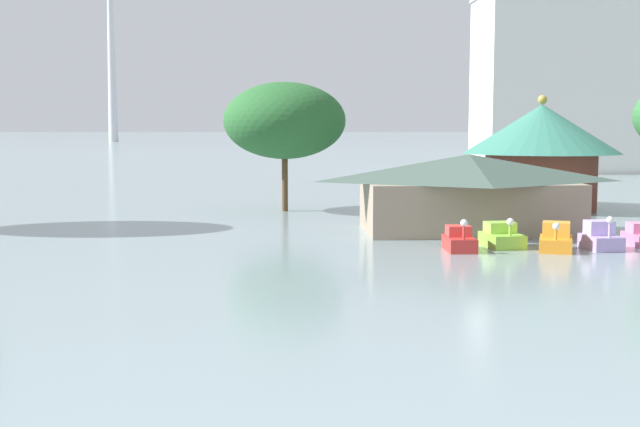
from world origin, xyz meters
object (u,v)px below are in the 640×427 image
(pedal_boat_orange, at_px, (556,239))
(pedal_boat_lime, at_px, (502,237))
(boathouse, at_px, (468,191))
(background_building_block, at_px, (559,82))
(pedal_boat_lavender, at_px, (601,238))
(pedal_boat_red, at_px, (459,240))
(shoreline_tree_mid, at_px, (285,121))
(green_roof_pavilion, at_px, (541,148))

(pedal_boat_orange, bearing_deg, pedal_boat_lime, -99.63)
(pedal_boat_orange, height_order, boathouse, boathouse)
(background_building_block, bearing_deg, pedal_boat_lime, -111.22)
(pedal_boat_orange, height_order, background_building_block, background_building_block)
(pedal_boat_lavender, distance_m, boathouse, 9.10)
(pedal_boat_lime, distance_m, pedal_boat_orange, 2.73)
(pedal_boat_lime, bearing_deg, background_building_block, 151.90)
(pedal_boat_red, xyz_separation_m, pedal_boat_orange, (4.86, -0.22, 0.05))
(pedal_boat_lavender, distance_m, background_building_block, 75.14)
(pedal_boat_orange, xyz_separation_m, boathouse, (-2.68, 7.55, 1.85))
(pedal_boat_lavender, bearing_deg, pedal_boat_orange, -88.35)
(pedal_boat_orange, bearing_deg, shoreline_tree_mid, -126.83)
(boathouse, xyz_separation_m, background_building_block, (27.35, 63.45, 9.91))
(shoreline_tree_mid, bearing_deg, green_roof_pavilion, 0.98)
(boathouse, relative_size, shoreline_tree_mid, 1.39)
(pedal_boat_orange, height_order, shoreline_tree_mid, shoreline_tree_mid)
(pedal_boat_lime, xyz_separation_m, background_building_block, (27.06, 69.67, 11.80))
(pedal_boat_lime, bearing_deg, boathouse, 175.84)
(pedal_boat_red, distance_m, green_roof_pavilion, 23.24)
(pedal_boat_orange, distance_m, background_building_block, 76.08)
(shoreline_tree_mid, relative_size, background_building_block, 0.38)
(pedal_boat_lime, relative_size, green_roof_pavilion, 0.23)
(pedal_boat_lavender, distance_m, green_roof_pavilion, 20.91)
(green_roof_pavilion, height_order, background_building_block, background_building_block)
(pedal_boat_lavender, bearing_deg, green_roof_pavilion, 166.81)
(boathouse, distance_m, shoreline_tree_mid, 17.00)
(pedal_boat_red, xyz_separation_m, pedal_boat_lavender, (7.24, -0.01, 0.07))
(pedal_boat_red, distance_m, background_building_block, 77.60)
(pedal_boat_lavender, bearing_deg, shoreline_tree_mid, -145.13)
(pedal_boat_lime, height_order, pedal_boat_lavender, pedal_boat_lavender)
(boathouse, relative_size, green_roof_pavilion, 1.13)
(pedal_boat_orange, distance_m, pedal_boat_lavender, 2.39)
(pedal_boat_red, xyz_separation_m, pedal_boat_lime, (2.47, 1.12, 0.01))
(boathouse, bearing_deg, pedal_boat_orange, -70.45)
(pedal_boat_orange, xyz_separation_m, pedal_boat_lavender, (2.38, 0.21, 0.02))
(pedal_boat_lime, bearing_deg, pedal_boat_red, -72.53)
(pedal_boat_lime, xyz_separation_m, pedal_boat_lavender, (4.77, -1.12, 0.06))
(pedal_boat_lavender, height_order, green_roof_pavilion, green_roof_pavilion)
(pedal_boat_lime, distance_m, shoreline_tree_mid, 22.58)
(pedal_boat_orange, xyz_separation_m, green_roof_pavilion, (5.85, 20.44, 4.03))
(pedal_boat_lime, bearing_deg, green_roof_pavilion, 149.80)
(green_roof_pavilion, height_order, shoreline_tree_mid, shoreline_tree_mid)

